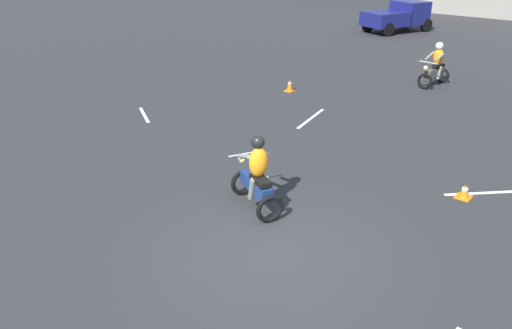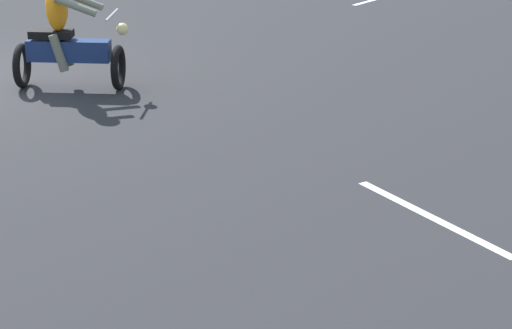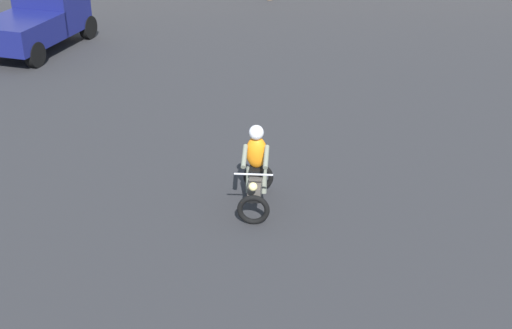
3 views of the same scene
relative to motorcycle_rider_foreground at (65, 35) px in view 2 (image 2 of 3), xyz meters
The scene contains 2 objects.
motorcycle_rider_foreground is the anchor object (origin of this frame).
lane_stripe_n 6.02m from the motorcycle_rider_foreground, 113.48° to the left, with size 0.10×2.09×0.01m, color silver.
Camera 2 is at (0.87, 13.94, 3.74)m, focal length 70.00 mm.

